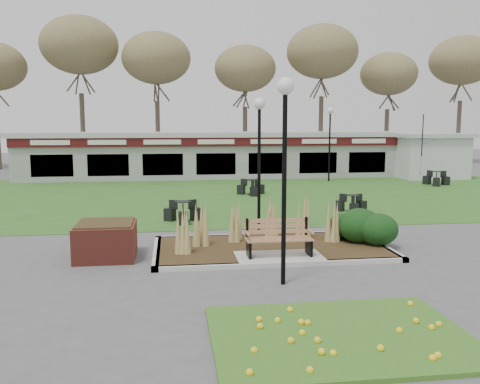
{
  "coord_description": "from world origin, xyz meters",
  "views": [
    {
      "loc": [
        -2.67,
        -12.2,
        3.49
      ],
      "look_at": [
        -0.75,
        2.0,
        1.53
      ],
      "focal_mm": 38.0,
      "sensor_mm": 36.0,
      "label": 1
    }
  ],
  "objects": [
    {
      "name": "ground",
      "position": [
        0.0,
        0.0,
        0.0
      ],
      "size": [
        100.0,
        100.0,
        0.0
      ],
      "primitive_type": "plane",
      "color": "#515154",
      "rests_on": "ground"
    },
    {
      "name": "lawn",
      "position": [
        0.0,
        12.0,
        0.01
      ],
      "size": [
        34.0,
        16.0,
        0.02
      ],
      "primitive_type": "cube",
      "color": "#2E5D1D",
      "rests_on": "ground"
    },
    {
      "name": "flower_bed",
      "position": [
        0.0,
        -4.6,
        0.07
      ],
      "size": [
        4.2,
        3.0,
        0.16
      ],
      "color": "#2A6B1E",
      "rests_on": "ground"
    },
    {
      "name": "planting_bed",
      "position": [
        1.27,
        1.35,
        0.37
      ],
      "size": [
        6.75,
        3.4,
        1.27
      ],
      "color": "#372516",
      "rests_on": "ground"
    },
    {
      "name": "park_bench",
      "position": [
        0.0,
        0.25,
        0.59
      ],
      "size": [
        1.7,
        0.66,
        0.93
      ],
      "color": "#AE754E",
      "rests_on": "ground"
    },
    {
      "name": "brick_planter",
      "position": [
        -4.4,
        1.0,
        0.48
      ],
      "size": [
        1.5,
        1.5,
        0.95
      ],
      "color": "maroon",
      "rests_on": "ground"
    },
    {
      "name": "food_pavilion",
      "position": [
        0.0,
        19.96,
        1.48
      ],
      "size": [
        24.6,
        3.4,
        2.9
      ],
      "color": "gray",
      "rests_on": "ground"
    },
    {
      "name": "service_hut",
      "position": [
        13.5,
        18.0,
        1.45
      ],
      "size": [
        4.4,
        3.4,
        2.83
      ],
      "color": "silver",
      "rests_on": "ground"
    },
    {
      "name": "tree_backdrop",
      "position": [
        0.0,
        28.0,
        8.36
      ],
      "size": [
        47.24,
        5.24,
        10.36
      ],
      "color": "#47382B",
      "rests_on": "ground"
    },
    {
      "name": "lamp_post_near_left",
      "position": [
        0.78,
        3.2,
        3.51
      ],
      "size": [
        0.4,
        0.4,
        4.81
      ],
      "color": "black",
      "rests_on": "ground"
    },
    {
      "name": "lamp_post_near_right",
      "position": [
        -0.31,
        -1.72,
        3.23
      ],
      "size": [
        0.37,
        0.37,
        4.43
      ],
      "color": "black",
      "rests_on": "ground"
    },
    {
      "name": "lamp_post_mid_right",
      "position": [
        0.0,
        3.2,
        3.09
      ],
      "size": [
        0.35,
        0.35,
        4.24
      ],
      "color": "black",
      "rests_on": "ground"
    },
    {
      "name": "lamp_post_far_right",
      "position": [
        6.63,
        17.0,
        3.18
      ],
      "size": [
        0.36,
        0.36,
        4.36
      ],
      "color": "black",
      "rests_on": "ground"
    },
    {
      "name": "bistro_set_a",
      "position": [
        1.15,
        11.93,
        0.27
      ],
      "size": [
        1.39,
        1.23,
        0.74
      ],
      "color": "black",
      "rests_on": "ground"
    },
    {
      "name": "bistro_set_b",
      "position": [
        4.28,
        6.62,
        0.25
      ],
      "size": [
        1.26,
        1.2,
        0.68
      ],
      "color": "black",
      "rests_on": "ground"
    },
    {
      "name": "bistro_set_c",
      "position": [
        -2.31,
        5.53,
        0.26
      ],
      "size": [
        1.38,
        1.21,
        0.73
      ],
      "color": "black",
      "rests_on": "ground"
    },
    {
      "name": "bistro_set_d",
      "position": [
        12.0,
        14.3,
        0.28
      ],
      "size": [
        1.3,
        1.47,
        0.78
      ],
      "color": "black",
      "rests_on": "ground"
    },
    {
      "name": "patio_umbrella",
      "position": [
        10.38,
        13.0,
        1.79
      ],
      "size": [
        2.43,
        2.47,
        2.82
      ],
      "color": "black",
      "rests_on": "ground"
    },
    {
      "name": "car_silver",
      "position": [
        -11.56,
        25.91,
        0.73
      ],
      "size": [
        4.36,
        1.93,
        1.46
      ],
      "primitive_type": "imported",
      "rotation": [
        0.0,
        0.0,
        1.52
      ],
      "color": "#B1B2B6",
      "rests_on": "ground"
    },
    {
      "name": "car_black",
      "position": [
        -9.58,
        21.0,
        0.71
      ],
      "size": [
        4.59,
        3.03,
        1.43
      ],
      "primitive_type": "imported",
      "rotation": [
        0.0,
        0.0,
        1.96
      ],
      "color": "black",
      "rests_on": "ground"
    }
  ]
}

